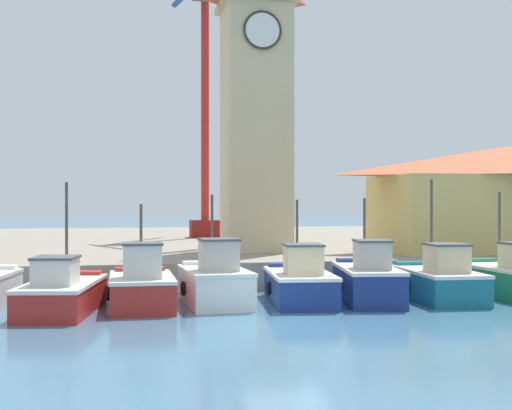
% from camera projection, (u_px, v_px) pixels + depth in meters
% --- Properties ---
extents(ground_plane, '(300.00, 300.00, 0.00)m').
position_uv_depth(ground_plane, '(285.00, 322.00, 21.63)').
color(ground_plane, teal).
extents(quay_wharf, '(120.00, 40.00, 1.16)m').
position_uv_depth(quay_wharf, '(193.00, 246.00, 48.54)').
color(quay_wharf, gray).
rests_on(quay_wharf, ground).
extents(fishing_boat_left_inner, '(2.86, 5.29, 4.30)m').
position_uv_depth(fishing_boat_left_inner, '(62.00, 293.00, 23.29)').
color(fishing_boat_left_inner, '#AD2823').
rests_on(fishing_boat_left_inner, ground).
extents(fishing_boat_mid_left, '(2.26, 4.20, 3.57)m').
position_uv_depth(fishing_boat_mid_left, '(141.00, 286.00, 24.28)').
color(fishing_boat_mid_left, '#AD2823').
rests_on(fishing_boat_mid_left, ground).
extents(fishing_boat_center, '(2.35, 4.37, 3.90)m').
position_uv_depth(fishing_boat_center, '(215.00, 282.00, 25.15)').
color(fishing_boat_center, silver).
rests_on(fishing_boat_center, ground).
extents(fishing_boat_mid_right, '(2.56, 4.95, 3.72)m').
position_uv_depth(fishing_boat_mid_right, '(300.00, 283.00, 25.53)').
color(fishing_boat_mid_right, navy).
rests_on(fishing_boat_mid_right, ground).
extents(fishing_boat_right_inner, '(2.63, 5.02, 3.78)m').
position_uv_depth(fishing_boat_right_inner, '(368.00, 280.00, 25.85)').
color(fishing_boat_right_inner, navy).
rests_on(fishing_boat_right_inner, ground).
extents(fishing_boat_right_outer, '(2.39, 4.92, 4.49)m').
position_uv_depth(fishing_boat_right_outer, '(438.00, 280.00, 26.33)').
color(fishing_boat_right_outer, '#196B7F').
rests_on(fishing_boat_right_outer, ground).
extents(fishing_boat_far_right, '(2.39, 5.38, 4.03)m').
position_uv_depth(fishing_boat_far_right, '(510.00, 278.00, 27.10)').
color(fishing_boat_far_right, '#237A4C').
rests_on(fishing_boat_far_right, ground).
extents(clock_tower, '(3.71, 3.71, 17.10)m').
position_uv_depth(clock_tower, '(256.00, 89.00, 35.83)').
color(clock_tower, beige).
rests_on(clock_tower, quay_wharf).
extents(warehouse_right, '(13.21, 6.48, 5.29)m').
position_uv_depth(warehouse_right, '(506.00, 197.00, 36.11)').
color(warehouse_right, tan).
rests_on(warehouse_right, quay_wharf).
extents(port_crane_near, '(4.00, 8.94, 20.15)m').
position_uv_depth(port_crane_near, '(206.00, 125.00, 49.47)').
color(port_crane_near, maroon).
rests_on(port_crane_near, quay_wharf).
extents(port_crane_far, '(5.97, 8.68, 19.11)m').
position_uv_depth(port_crane_far, '(257.00, 120.00, 42.53)').
color(port_crane_far, navy).
rests_on(port_crane_far, quay_wharf).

